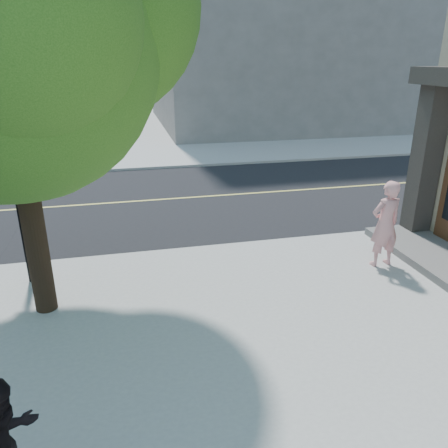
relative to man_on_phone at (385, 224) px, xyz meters
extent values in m
plane|color=black|center=(-7.77, 1.98, -1.12)|extent=(140.00, 140.00, 0.00)
cube|color=black|center=(-7.77, 6.48, -1.12)|extent=(140.00, 9.00, 0.01)
cube|color=#A6A5A1|center=(5.73, 23.48, -1.06)|extent=(29.00, 25.00, 0.12)
cube|color=slate|center=(1.43, -0.22, -0.91)|extent=(1.60, 4.00, 0.18)
cube|color=#35302B|center=(1.93, 1.48, 1.10)|extent=(0.55, 0.55, 4.20)
cube|color=slate|center=(6.23, 23.98, 6.00)|extent=(18.00, 16.00, 14.00)
imported|color=pink|center=(0.00, 0.00, 0.00)|extent=(0.78, 0.56, 2.01)
cylinder|color=black|center=(-7.27, -0.26, 0.98)|extent=(0.40, 0.40, 3.98)
sphere|color=#40761F|center=(-7.27, -0.26, 3.64)|extent=(4.86, 4.86, 4.86)
sphere|color=#40761F|center=(-5.94, 0.41, 4.30)|extent=(3.76, 3.76, 3.76)
sphere|color=#40761F|center=(-6.82, -1.47, 3.97)|extent=(3.31, 3.31, 3.31)
cylinder|color=black|center=(-7.73, 0.97, 1.30)|extent=(0.13, 0.13, 4.60)
cube|color=white|center=(-7.68, 0.95, 1.85)|extent=(0.60, 0.04, 0.22)
cube|color=navy|center=(-7.68, 0.95, 1.30)|extent=(0.49, 0.04, 0.60)
imported|color=black|center=(-7.73, 0.97, 2.72)|extent=(0.18, 0.22, 1.10)
camera|label=1|loc=(-5.59, -8.04, 3.48)|focal=34.82mm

